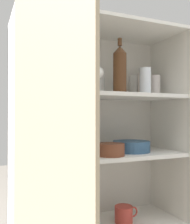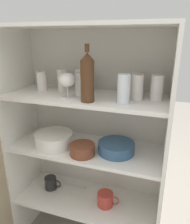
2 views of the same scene
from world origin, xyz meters
name	(u,v)px [view 1 (image 1 of 2)]	position (x,y,z in m)	size (l,w,h in m)	color
cupboard_back_panel	(88,153)	(0.00, 0.36, 0.69)	(0.92, 0.02, 1.39)	silver
cupboard_side_left	(13,164)	(-0.45, 0.17, 0.69)	(0.02, 0.39, 1.39)	white
cupboard_side_right	(169,153)	(0.45, 0.17, 0.69)	(0.02, 0.39, 1.39)	white
cupboard_top_panel	(101,27)	(0.00, 0.17, 1.39)	(0.92, 0.39, 0.02)	white
shelf_board_middle	(101,156)	(0.00, 0.17, 0.70)	(0.89, 0.35, 0.02)	white
shelf_board_upper	(101,96)	(0.00, 0.17, 1.02)	(0.89, 0.35, 0.02)	white
cupboard_door	(49,183)	(-0.38, -0.23, 0.69)	(0.18, 0.44, 1.39)	tan
tumbler_glass_0	(98,82)	(-0.02, 0.17, 1.10)	(0.07, 0.07, 0.12)	white
tumbler_glass_1	(87,84)	(-0.05, 0.26, 1.10)	(0.08, 0.08, 0.13)	white
tumbler_glass_2	(155,86)	(0.38, 0.21, 1.10)	(0.06, 0.06, 0.13)	silver
tumbler_glass_3	(47,81)	(-0.29, 0.20, 1.09)	(0.06, 0.06, 0.11)	silver
tumbler_glass_4	(67,82)	(-0.17, 0.24, 1.10)	(0.06, 0.06, 0.13)	silver
tumbler_glass_5	(144,85)	(0.28, 0.18, 1.10)	(0.07, 0.07, 0.13)	silver
tumbler_glass_6	(135,86)	(0.27, 0.26, 1.10)	(0.07, 0.07, 0.13)	white
tumbler_glass_7	(145,81)	(0.23, 0.10, 1.11)	(0.06, 0.06, 0.14)	white
wine_glass_0	(95,74)	(-0.07, 0.09, 1.13)	(0.09, 0.09, 0.13)	white
wine_bottle	(120,69)	(0.05, 0.07, 1.16)	(0.07, 0.07, 0.28)	#4C2D19
plate_stack_white	(70,149)	(-0.19, 0.13, 0.75)	(0.23, 0.23, 0.08)	white
mixing_bowl_large	(131,146)	(0.19, 0.17, 0.75)	(0.21, 0.21, 0.06)	#33567A
serving_bowl_small	(111,149)	(0.01, 0.09, 0.75)	(0.14, 0.14, 0.06)	brown
coffee_mug_primary	(124,214)	(0.13, 0.16, 0.38)	(0.14, 0.10, 0.09)	#BC3D33
coffee_mug_extra_1	(50,224)	(-0.27, 0.19, 0.38)	(0.12, 0.08, 0.09)	black
serving_spoon	(76,221)	(-0.11, 0.27, 0.34)	(0.17, 0.03, 0.01)	silver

